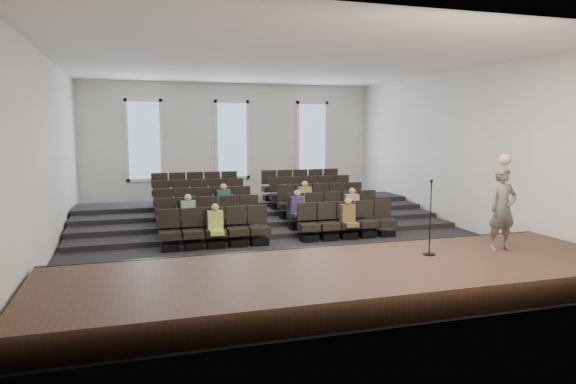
% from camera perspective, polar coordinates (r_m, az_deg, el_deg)
% --- Properties ---
extents(ground, '(14.00, 14.00, 0.00)m').
position_cam_1_polar(ground, '(14.96, -1.06, -5.18)').
color(ground, black).
rests_on(ground, ground).
extents(ceiling, '(12.00, 14.00, 0.02)m').
position_cam_1_polar(ceiling, '(14.73, -1.10, 14.23)').
color(ceiling, white).
rests_on(ceiling, ground).
extents(wall_back, '(12.00, 0.04, 5.00)m').
position_cam_1_polar(wall_back, '(21.47, -6.25, 5.26)').
color(wall_back, white).
rests_on(wall_back, ground).
extents(wall_front, '(12.00, 0.04, 5.00)m').
position_cam_1_polar(wall_front, '(8.13, 12.65, 2.06)').
color(wall_front, white).
rests_on(wall_front, ground).
extents(wall_left, '(0.04, 14.00, 5.00)m').
position_cam_1_polar(wall_left, '(14.22, -25.16, 3.67)').
color(wall_left, white).
rests_on(wall_left, ground).
extents(wall_right, '(0.04, 14.00, 5.00)m').
position_cam_1_polar(wall_right, '(17.28, 18.55, 4.48)').
color(wall_right, white).
rests_on(wall_right, ground).
extents(stage, '(11.80, 3.60, 0.50)m').
position_cam_1_polar(stage, '(10.25, 6.92, -9.61)').
color(stage, '#42271C').
rests_on(stage, ground).
extents(stage_lip, '(11.80, 0.06, 0.52)m').
position_cam_1_polar(stage_lip, '(11.83, 3.42, -7.29)').
color(stage_lip, black).
rests_on(stage_lip, ground).
extents(risers, '(11.80, 4.80, 0.60)m').
position_cam_1_polar(risers, '(17.94, -3.85, -2.48)').
color(risers, black).
rests_on(risers, ground).
extents(seating_rows, '(6.80, 4.70, 1.67)m').
position_cam_1_polar(seating_rows, '(16.30, -2.55, -1.72)').
color(seating_rows, black).
rests_on(seating_rows, ground).
extents(windows, '(8.44, 0.10, 3.24)m').
position_cam_1_polar(windows, '(21.39, -6.23, 5.79)').
color(windows, white).
rests_on(windows, wall_back).
extents(audience, '(5.45, 2.64, 1.10)m').
position_cam_1_polar(audience, '(15.27, -1.16, -1.76)').
color(audience, '#AACD52').
rests_on(audience, seating_rows).
extents(speaker, '(0.68, 0.45, 1.84)m').
position_cam_1_polar(speaker, '(12.26, 22.73, -1.73)').
color(speaker, '#585653').
rests_on(speaker, stage).
extents(mic_stand, '(0.27, 0.27, 1.62)m').
position_cam_1_polar(mic_stand, '(11.35, 15.48, -4.37)').
color(mic_stand, black).
rests_on(mic_stand, stage).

